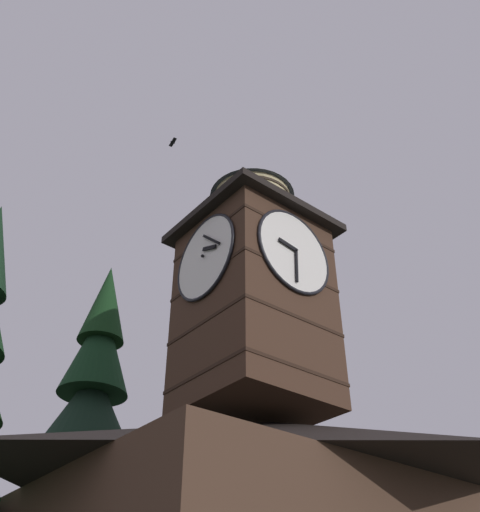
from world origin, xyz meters
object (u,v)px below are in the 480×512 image
pine_tree_behind (75,508)px  flying_bird_low (173,142)px  moon (86,491)px  clock_tower (253,287)px

pine_tree_behind → flying_bird_low: flying_bird_low is taller
moon → flying_bird_low: 40.49m
moon → flying_bird_low: (15.43, 37.12, 4.84)m
clock_tower → moon: (-13.99, -40.46, 3.31)m
pine_tree_behind → moon: size_ratio=7.21×
clock_tower → flying_bird_low: flying_bird_low is taller
clock_tower → flying_bird_low: 8.92m
pine_tree_behind → flying_bird_low: size_ratio=28.56×
flying_bird_low → pine_tree_behind: bearing=-90.5°
clock_tower → pine_tree_behind: (1.41, -7.61, -5.42)m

